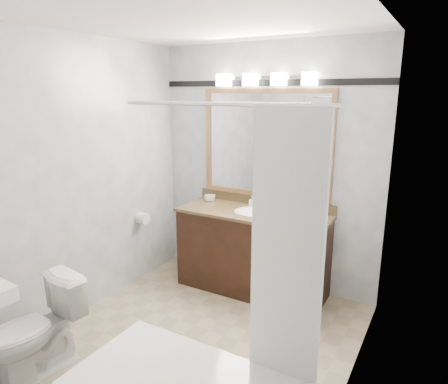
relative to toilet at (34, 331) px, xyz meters
The scene contains 12 objects.
room 1.51m from the toilet, 49.06° to the left, with size 2.42×2.62×2.52m.
vanity 2.10m from the toilet, 67.62° to the left, with size 1.53×0.58×0.97m.
mirror 2.61m from the toilet, 70.09° to the left, with size 1.40×0.04×1.10m.
vanity_light_bar 2.90m from the toilet, 69.62° to the left, with size 1.02×0.14×0.12m.
accent_stripe 2.93m from the toilet, 70.18° to the left, with size 2.40×0.01×0.06m, color black.
tp_roll 1.66m from the toilet, 102.18° to the left, with size 0.12×0.12×0.11m, color white.
toilet is the anchor object (origin of this frame).
coffee_maker 2.40m from the toilet, 55.04° to the left, with size 0.18×0.22×0.34m.
cup_left 2.14m from the toilet, 84.40° to the left, with size 0.09×0.09×0.07m, color white.
cup_right 2.15m from the toilet, 83.56° to the left, with size 0.08×0.08×0.07m, color white.
soap_bottle_a 2.27m from the toilet, 70.87° to the left, with size 0.05×0.06×0.12m, color white.
soap_bar 2.26m from the toilet, 68.95° to the left, with size 0.07×0.04×0.02m, color beige.
Camera 1 is at (1.64, -2.44, 2.01)m, focal length 32.00 mm.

